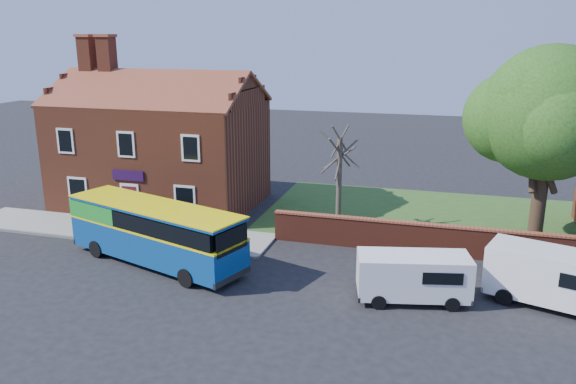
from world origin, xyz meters
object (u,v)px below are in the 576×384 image
(van_near, at_px, (414,275))
(large_tree, at_px, (550,117))
(van_far, at_px, (557,277))
(bus, at_px, (151,229))

(van_near, bearing_deg, large_tree, 42.93)
(van_near, bearing_deg, van_far, -1.65)
(van_near, relative_size, van_far, 0.86)
(bus, relative_size, van_near, 2.05)
(bus, xyz_separation_m, van_far, (17.83, 0.30, -0.38))
(bus, height_order, van_near, bus)
(bus, xyz_separation_m, van_near, (12.33, -0.75, -0.55))
(van_far, bearing_deg, van_near, -151.11)
(bus, xyz_separation_m, large_tree, (18.03, 7.51, 5.03))
(bus, bearing_deg, large_tree, 41.04)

